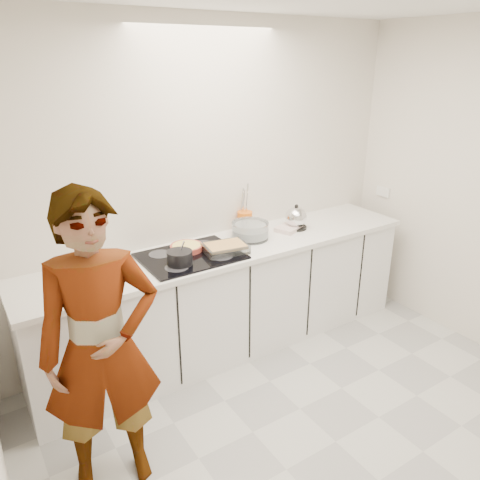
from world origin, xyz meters
TOP-DOWN VIEW (x-y plane):
  - floor at (0.00, 0.00)m, footprint 3.60×3.20m
  - wall_back at (0.00, 1.60)m, footprint 3.60×0.00m
  - base_cabinets at (0.00, 1.28)m, footprint 3.20×0.58m
  - countertop at (0.00, 1.28)m, footprint 3.24×0.64m
  - hob at (-0.35, 1.26)m, footprint 0.72×0.54m
  - tart_dish at (-0.33, 1.37)m, footprint 0.32×0.32m
  - saucepan at (-0.49, 1.16)m, footprint 0.24×0.24m
  - baking_dish at (-0.10, 1.17)m, footprint 0.35×0.28m
  - mixing_bowl at (0.23, 1.33)m, footprint 0.32×0.32m
  - tea_towel at (0.61, 1.31)m, footprint 0.27×0.23m
  - kettle at (0.70, 1.32)m, footprint 0.24×0.24m
  - utensil_crock at (0.31, 1.54)m, footprint 0.17×0.17m
  - cook at (-1.25, 0.53)m, footprint 0.70×0.53m

SIDE VIEW (x-z plane):
  - floor at x=0.00m, z-range 0.00..0.00m
  - base_cabinets at x=0.00m, z-range 0.00..0.87m
  - cook at x=-1.25m, z-range 0.00..1.74m
  - countertop at x=0.00m, z-range 0.87..0.91m
  - hob at x=-0.35m, z-range 0.91..0.92m
  - tea_towel at x=0.61m, z-range 0.91..0.95m
  - tart_dish at x=-0.33m, z-range 0.93..0.97m
  - baking_dish at x=-0.10m, z-range 0.93..0.99m
  - mixing_bowl at x=0.23m, z-range 0.90..1.04m
  - saucepan at x=-0.49m, z-range 0.89..1.06m
  - utensil_crock at x=0.31m, z-range 0.91..1.07m
  - kettle at x=0.70m, z-range 0.89..1.11m
  - wall_back at x=0.00m, z-range 0.00..2.60m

